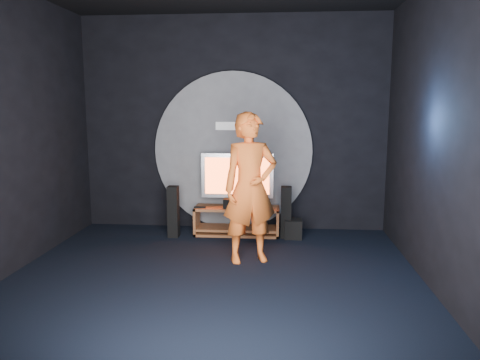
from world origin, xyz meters
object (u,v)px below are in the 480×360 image
(subwoofer, at_px, (293,229))
(tower_speaker_left, at_px, (173,212))
(tv, at_px, (237,178))
(player, at_px, (250,188))
(tower_speaker_right, at_px, (286,212))
(media_console, at_px, (237,222))

(subwoofer, bearing_deg, tower_speaker_left, -177.11)
(tv, relative_size, tower_speaker_left, 1.42)
(subwoofer, distance_m, player, 1.53)
(tower_speaker_left, relative_size, subwoofer, 2.73)
(tower_speaker_right, relative_size, player, 0.41)
(tv, bearing_deg, player, -77.49)
(tower_speaker_right, xyz_separation_m, player, (-0.49, -1.16, 0.58))
(tv, height_order, subwoofer, tv)
(tv, height_order, tower_speaker_left, tv)
(tower_speaker_left, relative_size, player, 0.41)
(player, bearing_deg, tv, 82.30)
(tower_speaker_left, height_order, player, player)
(subwoofer, bearing_deg, player, -118.10)
(player, bearing_deg, tower_speaker_right, 47.01)
(media_console, xyz_separation_m, tower_speaker_right, (0.77, -0.10, 0.21))
(tower_speaker_right, distance_m, subwoofer, 0.28)
(media_console, distance_m, tower_speaker_right, 0.81)
(tower_speaker_right, bearing_deg, player, -112.78)
(tower_speaker_left, bearing_deg, subwoofer, 2.89)
(tv, xyz_separation_m, tower_speaker_right, (0.78, -0.17, -0.51))
(subwoofer, bearing_deg, media_console, 171.44)
(media_console, relative_size, tv, 1.17)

